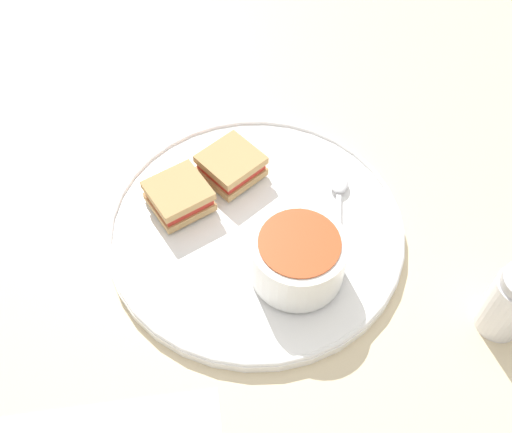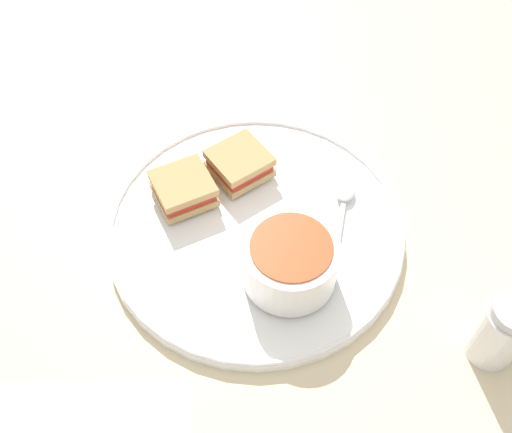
% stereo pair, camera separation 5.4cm
% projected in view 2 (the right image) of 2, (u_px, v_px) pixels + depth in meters
% --- Properties ---
extents(ground_plane, '(2.40, 2.40, 0.00)m').
position_uv_depth(ground_plane, '(256.00, 233.00, 0.75)').
color(ground_plane, beige).
extents(plate, '(0.37, 0.37, 0.02)m').
position_uv_depth(plate, '(256.00, 229.00, 0.74)').
color(plate, white).
rests_on(plate, ground_plane).
extents(soup_bowl, '(0.11, 0.11, 0.06)m').
position_uv_depth(soup_bowl, '(290.00, 261.00, 0.67)').
color(soup_bowl, white).
rests_on(soup_bowl, plate).
extents(spoon, '(0.04, 0.13, 0.01)m').
position_uv_depth(spoon, '(344.00, 198.00, 0.75)').
color(spoon, silver).
rests_on(spoon, plate).
extents(sandwich_half_near, '(0.09, 0.09, 0.03)m').
position_uv_depth(sandwich_half_near, '(239.00, 163.00, 0.77)').
color(sandwich_half_near, tan).
rests_on(sandwich_half_near, plate).
extents(sandwich_half_far, '(0.10, 0.10, 0.03)m').
position_uv_depth(sandwich_half_far, '(183.00, 188.00, 0.75)').
color(sandwich_half_far, tan).
rests_on(sandwich_half_far, plate).
extents(salt_shaker, '(0.05, 0.05, 0.10)m').
position_uv_depth(salt_shaker, '(501.00, 331.00, 0.62)').
color(salt_shaker, silver).
rests_on(salt_shaker, ground_plane).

